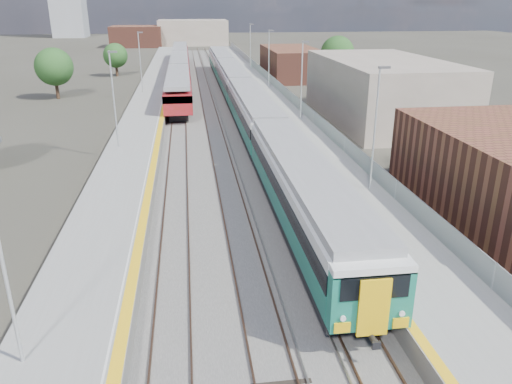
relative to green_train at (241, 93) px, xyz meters
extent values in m
plane|color=#47443A|center=(-1.50, -0.22, -2.37)|extent=(320.00, 320.00, 0.00)
cube|color=#565451|center=(-3.75, 2.28, -2.34)|extent=(10.50, 155.00, 0.06)
cube|color=#4C3323|center=(-0.72, 4.78, -2.26)|extent=(0.07, 160.00, 0.14)
cube|color=#4C3323|center=(0.72, 4.78, -2.26)|extent=(0.07, 160.00, 0.14)
cube|color=#4C3323|center=(-4.22, 4.78, -2.26)|extent=(0.07, 160.00, 0.14)
cube|color=#4C3323|center=(-2.78, 4.78, -2.26)|extent=(0.07, 160.00, 0.14)
cube|color=#4C3323|center=(-7.72, 4.78, -2.26)|extent=(0.07, 160.00, 0.14)
cube|color=#4C3323|center=(-6.28, 4.78, -2.26)|extent=(0.07, 160.00, 0.14)
cube|color=gray|center=(-1.05, 4.78, -2.27)|extent=(0.08, 160.00, 0.10)
cube|color=gray|center=(-2.45, 4.78, -2.27)|extent=(0.08, 160.00, 0.10)
cube|color=slate|center=(3.75, 2.28, -1.87)|extent=(4.70, 155.00, 1.00)
cube|color=gray|center=(3.75, 2.28, -1.36)|extent=(4.70, 155.00, 0.03)
cube|color=yellow|center=(1.65, 2.28, -1.34)|extent=(0.40, 155.00, 0.01)
cube|color=gray|center=(5.95, 2.28, -0.77)|extent=(0.06, 155.00, 1.20)
cylinder|color=#9EA0A3|center=(5.10, -28.22, 2.40)|extent=(0.12, 0.12, 7.50)
cube|color=#4C4C4F|center=(5.35, -28.22, 6.05)|extent=(0.70, 0.18, 0.14)
cylinder|color=#9EA0A3|center=(5.10, -8.22, 2.40)|extent=(0.12, 0.12, 7.50)
cube|color=#4C4C4F|center=(5.35, -8.22, 6.05)|extent=(0.70, 0.18, 0.14)
cylinder|color=#9EA0A3|center=(5.10, 11.78, 2.40)|extent=(0.12, 0.12, 7.50)
cube|color=#4C4C4F|center=(5.35, 11.78, 6.05)|extent=(0.70, 0.18, 0.14)
cylinder|color=#9EA0A3|center=(5.10, 31.78, 2.40)|extent=(0.12, 0.12, 7.50)
cube|color=#4C4C4F|center=(5.35, 31.78, 6.05)|extent=(0.70, 0.18, 0.14)
cube|color=slate|center=(-10.55, 2.28, -1.87)|extent=(4.30, 155.00, 1.00)
cube|color=gray|center=(-10.55, 2.28, -1.36)|extent=(4.30, 155.00, 0.03)
cube|color=yellow|center=(-8.65, 2.28, -1.34)|extent=(0.45, 155.00, 0.01)
cube|color=silver|center=(-9.00, 2.28, -1.34)|extent=(0.08, 155.00, 0.01)
cylinder|color=#9EA0A3|center=(-11.70, -42.22, 2.40)|extent=(0.12, 0.12, 7.50)
cylinder|color=#9EA0A3|center=(-11.70, -16.22, 2.40)|extent=(0.12, 0.12, 7.50)
cube|color=#4C4C4F|center=(-11.45, -16.22, 6.05)|extent=(0.70, 0.18, 0.14)
cylinder|color=#9EA0A3|center=(-11.70, 9.78, 2.40)|extent=(0.12, 0.12, 7.50)
cube|color=#4C4C4F|center=(-11.45, 9.78, 6.05)|extent=(0.70, 0.18, 0.14)
cube|color=gray|center=(14.50, -5.22, 0.83)|extent=(11.00, 22.00, 6.40)
cube|color=brown|center=(11.50, 27.78, 0.03)|extent=(8.00, 18.00, 4.80)
cube|color=gray|center=(-3.50, 99.78, 1.13)|extent=(20.00, 14.00, 7.00)
cube|color=brown|center=(-19.50, 94.78, 0.43)|extent=(14.00, 12.00, 5.60)
cube|color=black|center=(0.00, -31.51, -1.43)|extent=(2.88, 20.66, 0.49)
cube|color=#126043|center=(0.00, -31.51, -0.59)|extent=(2.99, 20.66, 1.21)
cube|color=black|center=(0.00, -31.51, 0.37)|extent=(3.05, 20.66, 0.83)
cube|color=silver|center=(0.00, -31.51, 1.02)|extent=(2.99, 20.66, 0.51)
cube|color=gray|center=(0.00, -31.51, 1.47)|extent=(2.65, 20.66, 0.42)
cube|color=black|center=(0.00, -10.35, -1.43)|extent=(2.88, 20.66, 0.49)
cube|color=#126043|center=(0.00, -10.35, -0.59)|extent=(2.99, 20.66, 1.21)
cube|color=black|center=(0.00, -10.35, 0.37)|extent=(3.05, 20.66, 0.83)
cube|color=silver|center=(0.00, -10.35, 1.02)|extent=(2.99, 20.66, 0.51)
cube|color=gray|center=(0.00, -10.35, 1.47)|extent=(2.65, 20.66, 0.42)
cube|color=black|center=(0.00, 10.81, -1.43)|extent=(2.88, 20.66, 0.49)
cube|color=#126043|center=(0.00, 10.81, -0.59)|extent=(2.99, 20.66, 1.21)
cube|color=black|center=(0.00, 10.81, 0.37)|extent=(3.05, 20.66, 0.83)
cube|color=silver|center=(0.00, 10.81, 1.02)|extent=(2.99, 20.66, 0.51)
cube|color=gray|center=(0.00, 10.81, 1.47)|extent=(2.65, 20.66, 0.42)
cube|color=black|center=(0.00, 31.97, -1.43)|extent=(2.88, 20.66, 0.49)
cube|color=#126043|center=(0.00, 31.97, -0.59)|extent=(2.99, 20.66, 1.21)
cube|color=black|center=(0.00, 31.97, 0.37)|extent=(3.05, 20.66, 0.83)
cube|color=silver|center=(0.00, 31.97, 1.02)|extent=(2.99, 20.66, 0.51)
cube|color=gray|center=(0.00, 31.97, 1.47)|extent=(2.65, 20.66, 0.42)
cube|color=#126043|center=(0.00, -42.11, -0.09)|extent=(2.97, 0.64, 2.22)
cube|color=black|center=(0.00, -42.43, 0.55)|extent=(2.44, 0.06, 0.85)
cube|color=#E5B00E|center=(0.00, -42.50, -0.19)|extent=(1.11, 0.11, 2.22)
cube|color=black|center=(-7.00, 4.52, -1.86)|extent=(2.03, 17.22, 0.70)
cube|color=maroon|center=(-7.00, 4.52, -0.18)|extent=(2.99, 20.26, 2.13)
cube|color=black|center=(-7.00, 4.52, 0.35)|extent=(3.05, 20.26, 0.75)
cube|color=gray|center=(-7.00, 4.52, 1.42)|extent=(2.67, 20.26, 0.43)
cube|color=black|center=(-7.00, 25.28, -1.86)|extent=(2.03, 17.22, 0.70)
cube|color=maroon|center=(-7.00, 25.28, -0.18)|extent=(2.99, 20.26, 2.13)
cube|color=black|center=(-7.00, 25.28, 0.35)|extent=(3.05, 20.26, 0.75)
cube|color=gray|center=(-7.00, 25.28, 1.42)|extent=(2.67, 20.26, 0.43)
cube|color=black|center=(-7.00, 46.04, -1.86)|extent=(2.03, 17.22, 0.70)
cube|color=maroon|center=(-7.00, 46.04, -0.18)|extent=(2.99, 20.26, 2.13)
cube|color=black|center=(-7.00, 46.04, 0.35)|extent=(3.05, 20.26, 0.75)
cube|color=gray|center=(-7.00, 46.04, 1.42)|extent=(2.67, 20.26, 0.43)
cylinder|color=#382619|center=(-22.89, 12.45, -1.22)|extent=(0.44, 0.44, 2.28)
sphere|color=#22471B|center=(-22.89, 12.45, 1.76)|extent=(4.82, 4.82, 4.82)
cylinder|color=#382619|center=(-17.76, 33.11, -1.40)|extent=(0.44, 0.44, 1.92)
sphere|color=#22471B|center=(-17.76, 33.11, 1.11)|extent=(4.06, 4.06, 4.06)
cylinder|color=#382619|center=(17.62, 21.97, -1.13)|extent=(0.44, 0.44, 2.48)
sphere|color=#22471B|center=(17.62, 21.97, 2.11)|extent=(5.23, 5.23, 5.23)
camera|label=1|loc=(-5.96, -56.31, 9.59)|focal=35.00mm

